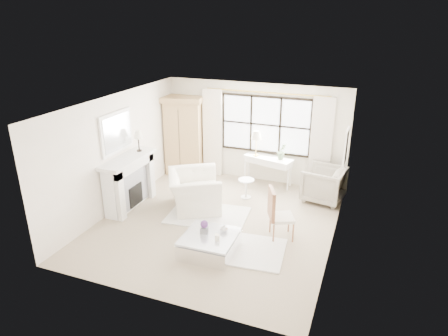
{
  "coord_description": "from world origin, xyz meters",
  "views": [
    {
      "loc": [
        2.99,
        -7.3,
        4.39
      ],
      "look_at": [
        0.09,
        0.2,
        1.25
      ],
      "focal_mm": 32.0,
      "sensor_mm": 36.0,
      "label": 1
    }
  ],
  "objects_px": {
    "armoire": "(184,135)",
    "console_table": "(268,171)",
    "coffee_table": "(209,244)",
    "club_armchair": "(194,191)"
  },
  "relations": [
    {
      "from": "club_armchair",
      "to": "coffee_table",
      "type": "bearing_deg",
      "value": -175.94
    },
    {
      "from": "console_table",
      "to": "coffee_table",
      "type": "xyz_separation_m",
      "value": [
        -0.18,
        -3.6,
        -0.22
      ]
    },
    {
      "from": "console_table",
      "to": "club_armchair",
      "type": "xyz_separation_m",
      "value": [
        -1.28,
        -1.94,
        0.04
      ]
    },
    {
      "from": "console_table",
      "to": "coffee_table",
      "type": "relative_size",
      "value": 1.34
    },
    {
      "from": "armoire",
      "to": "coffee_table",
      "type": "distance_m",
      "value": 4.4
    },
    {
      "from": "armoire",
      "to": "coffee_table",
      "type": "height_order",
      "value": "armoire"
    },
    {
      "from": "coffee_table",
      "to": "console_table",
      "type": "bearing_deg",
      "value": 85.75
    },
    {
      "from": "club_armchair",
      "to": "armoire",
      "type": "bearing_deg",
      "value": 2.37
    },
    {
      "from": "armoire",
      "to": "console_table",
      "type": "relative_size",
      "value": 1.63
    },
    {
      "from": "club_armchair",
      "to": "console_table",
      "type": "bearing_deg",
      "value": -62.91
    }
  ]
}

